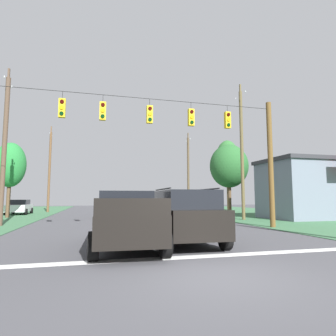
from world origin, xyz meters
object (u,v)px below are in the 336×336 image
at_px(overhead_signal_span, 146,149).
at_px(suv_black, 184,215).
at_px(tree_roadside_far_right, 228,162).
at_px(distant_car_oncoming, 122,208).
at_px(utility_pole_mid_right, 242,152).
at_px(utility_pole_mid_left, 4,147).
at_px(tree_roadside_right, 10,165).
at_px(pickup_truck, 126,219).
at_px(utility_pole_far_right, 188,173).
at_px(tree_roadside_left, 229,166).
at_px(roadside_store, 317,189).
at_px(utility_pole_far_left, 49,170).
at_px(distant_car_crossing_white, 20,207).

xyz_separation_m(overhead_signal_span, suv_black, (0.73, -4.26, -3.22)).
bearing_deg(tree_roadside_far_right, distant_car_oncoming, -157.64).
height_order(distant_car_oncoming, utility_pole_mid_right, utility_pole_mid_right).
distance_m(utility_pole_mid_left, tree_roadside_right, 8.18).
bearing_deg(distant_car_oncoming, pickup_truck, -94.71).
height_order(utility_pole_far_right, tree_roadside_left, utility_pole_far_right).
bearing_deg(roadside_store, suv_black, -146.76).
height_order(pickup_truck, tree_roadside_left, tree_roadside_left).
relative_size(utility_pole_mid_right, utility_pole_far_right, 1.07).
relative_size(tree_roadside_left, roadside_store, 0.83).
relative_size(suv_black, utility_pole_mid_right, 0.45).
bearing_deg(utility_pole_far_left, tree_roadside_left, -26.82).
height_order(overhead_signal_span, pickup_truck, overhead_signal_span).
distance_m(pickup_truck, tree_roadside_left, 21.44).
xyz_separation_m(utility_pole_far_right, utility_pole_mid_left, (-17.08, -15.38, -0.09)).
xyz_separation_m(utility_pole_mid_left, utility_pole_far_left, (0.13, 17.21, 0.20)).
bearing_deg(distant_car_oncoming, suv_black, -86.26).
bearing_deg(utility_pole_far_left, tree_roadside_far_right, -17.09).
height_order(utility_pole_mid_left, roadside_store, utility_pole_mid_left).
bearing_deg(tree_roadside_left, distant_car_oncoming, -170.36).
bearing_deg(pickup_truck, distant_car_crossing_white, 110.95).
relative_size(distant_car_crossing_white, utility_pole_far_right, 0.43).
bearing_deg(utility_pole_far_right, tree_roadside_left, -76.07).
relative_size(suv_black, utility_pole_far_left, 0.47).
relative_size(pickup_truck, tree_roadside_right, 0.84).
distance_m(overhead_signal_span, utility_pole_far_right, 22.02).
xyz_separation_m(overhead_signal_span, tree_roadside_far_right, (12.37, 15.68, 1.54)).
bearing_deg(utility_pole_mid_left, tree_roadside_right, 102.20).
distance_m(suv_black, distant_car_oncoming, 14.79).
xyz_separation_m(utility_pole_far_left, tree_roadside_right, (-1.86, -9.23, -0.48)).
relative_size(distant_car_crossing_white, tree_roadside_left, 0.60).
distance_m(distant_car_oncoming, utility_pole_mid_right, 11.15).
bearing_deg(utility_pole_far_left, roadside_store, -35.62).
relative_size(pickup_truck, distant_car_crossing_white, 1.27).
distance_m(utility_pole_far_left, tree_roadside_right, 9.43).
distance_m(tree_roadside_far_right, tree_roadside_left, 3.69).
bearing_deg(distant_car_oncoming, tree_roadside_left, 9.64).
height_order(tree_roadside_far_right, roadside_store, tree_roadside_far_right).
relative_size(overhead_signal_span, utility_pole_far_left, 1.47).
height_order(distant_car_oncoming, utility_pole_far_left, utility_pole_far_left).
bearing_deg(tree_roadside_far_right, utility_pole_far_right, 127.35).
distance_m(tree_roadside_left, roadside_store, 8.73).
height_order(overhead_signal_span, distant_car_crossing_white, overhead_signal_span).
bearing_deg(overhead_signal_span, utility_pole_far_right, 65.87).
height_order(distant_car_oncoming, tree_roadside_left, tree_roadside_left).
bearing_deg(pickup_truck, roadside_store, 30.62).
xyz_separation_m(utility_pole_mid_right, utility_pole_far_right, (0.35, 14.57, -0.42)).
relative_size(pickup_truck, utility_pole_far_left, 0.53).
height_order(utility_pole_far_right, utility_pole_far_left, utility_pole_far_left).
height_order(distant_car_crossing_white, tree_roadside_far_right, tree_roadside_far_right).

